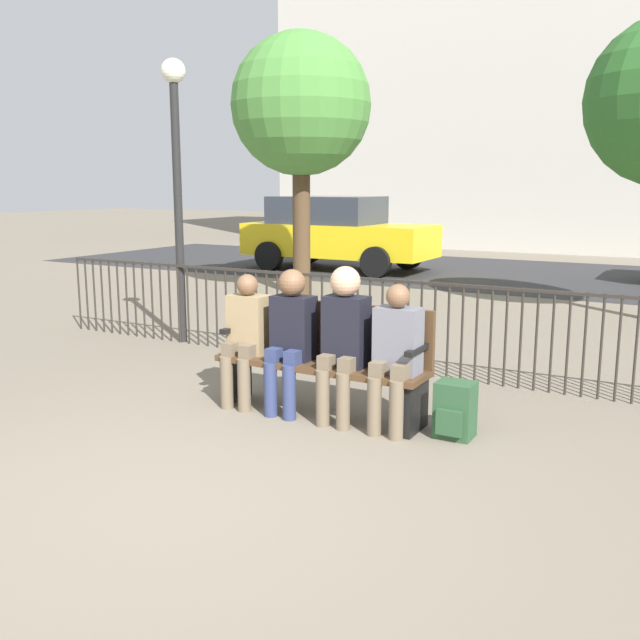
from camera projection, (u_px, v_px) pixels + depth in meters
The scene contains 13 objects.
ground_plane at pixel (178, 496), 4.36m from camera, with size 80.00×80.00×0.00m, color #706656.
park_bench at pixel (325, 355), 5.87m from camera, with size 1.80×0.45×0.92m.
seated_person_0 at pixel (246, 333), 6.06m from camera, with size 0.34×0.39×1.13m.
seated_person_1 at pixel (290, 333), 5.85m from camera, with size 0.34×0.39×1.20m.
seated_person_2 at pixel (343, 334), 5.61m from camera, with size 0.34×0.39×1.25m.
seated_person_3 at pixel (395, 351), 5.40m from camera, with size 0.34×0.39×1.14m.
backpack at pixel (455, 410), 5.34m from camera, with size 0.28×0.27×0.43m.
fence_railing at pixel (395, 318), 7.16m from camera, with size 9.01×0.03×0.95m.
tree_1 at pixel (301, 106), 11.70m from camera, with size 2.32×2.32×4.33m.
lamp_post at pixel (176, 156), 8.24m from camera, with size 0.28×0.28×3.28m.
street_surface at pixel (561, 277), 14.65m from camera, with size 24.00×6.00×0.01m.
parked_car_1 at pixel (336, 232), 15.85m from camera, with size 4.20×1.94×1.62m.
building_facade at pixel (632, 2), 20.21m from camera, with size 20.00×6.00×13.96m.
Camera 1 is at (2.75, -3.14, 1.87)m, focal length 40.00 mm.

